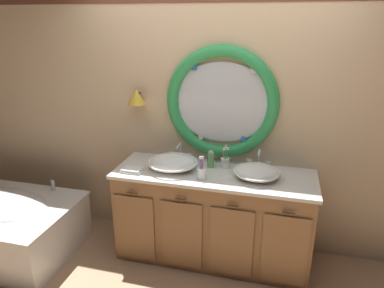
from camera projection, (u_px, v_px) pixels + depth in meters
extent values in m
plane|color=tan|center=(200.00, 270.00, 3.16)|extent=(14.00, 14.00, 0.00)
cube|color=#D6B78E|center=(216.00, 115.00, 3.26)|extent=(6.40, 0.08, 2.60)
ellipsoid|color=silver|center=(222.00, 103.00, 3.16)|extent=(0.92, 0.02, 0.73)
torus|color=green|center=(221.00, 103.00, 3.15)|extent=(1.03, 0.11, 1.03)
cube|color=silver|center=(274.00, 104.00, 3.03)|extent=(0.05, 0.01, 0.05)
cube|color=silver|center=(253.00, 71.00, 2.98)|extent=(0.05, 0.01, 0.05)
cube|color=#2866B7|center=(194.00, 68.00, 3.10)|extent=(0.05, 0.01, 0.05)
cube|color=teal|center=(173.00, 97.00, 3.24)|extent=(0.05, 0.01, 0.05)
cube|color=silver|center=(201.00, 137.00, 3.30)|extent=(0.05, 0.01, 0.05)
cube|color=#2866B7|center=(244.00, 139.00, 3.20)|extent=(0.05, 0.01, 0.05)
cylinder|color=#4C3823|center=(138.00, 94.00, 3.30)|extent=(0.02, 0.09, 0.02)
cone|color=gold|center=(137.00, 97.00, 3.26)|extent=(0.17, 0.17, 0.14)
cube|color=olive|center=(213.00, 216.00, 3.24)|extent=(1.74, 0.59, 0.84)
cube|color=silver|center=(214.00, 174.00, 3.10)|extent=(1.77, 0.63, 0.03)
cube|color=silver|center=(219.00, 169.00, 3.38)|extent=(1.74, 0.02, 0.11)
cube|color=olive|center=(135.00, 228.00, 3.13)|extent=(0.36, 0.02, 0.64)
cylinder|color=#422D1E|center=(132.00, 193.00, 3.00)|extent=(0.10, 0.01, 0.01)
cube|color=olive|center=(181.00, 235.00, 3.03)|extent=(0.36, 0.02, 0.64)
cylinder|color=#422D1E|center=(181.00, 199.00, 2.90)|extent=(0.10, 0.01, 0.01)
cube|color=olive|center=(231.00, 243.00, 2.93)|extent=(0.36, 0.02, 0.64)
cylinder|color=#422D1E|center=(233.00, 206.00, 2.79)|extent=(0.10, 0.01, 0.01)
cube|color=olive|center=(284.00, 251.00, 2.82)|extent=(0.36, 0.02, 0.64)
cylinder|color=#422D1E|center=(289.00, 213.00, 2.69)|extent=(0.10, 0.01, 0.01)
cylinder|color=silver|center=(53.00, 185.00, 3.56)|extent=(0.04, 0.04, 0.11)
ellipsoid|color=white|center=(173.00, 162.00, 3.13)|extent=(0.43, 0.32, 0.14)
torus|color=white|center=(173.00, 162.00, 3.13)|extent=(0.45, 0.45, 0.02)
cylinder|color=silver|center=(173.00, 162.00, 3.13)|extent=(0.03, 0.03, 0.01)
ellipsoid|color=white|center=(257.00, 172.00, 2.96)|extent=(0.38, 0.32, 0.12)
torus|color=white|center=(257.00, 172.00, 2.95)|extent=(0.40, 0.40, 0.02)
cylinder|color=silver|center=(257.00, 172.00, 2.95)|extent=(0.03, 0.03, 0.01)
cylinder|color=silver|center=(181.00, 158.00, 3.38)|extent=(0.05, 0.05, 0.02)
cylinder|color=silver|center=(181.00, 151.00, 3.35)|extent=(0.02, 0.02, 0.14)
sphere|color=silver|center=(180.00, 144.00, 3.33)|extent=(0.03, 0.03, 0.03)
cylinder|color=silver|center=(179.00, 146.00, 3.27)|extent=(0.02, 0.12, 0.02)
cylinder|color=silver|center=(172.00, 155.00, 3.39)|extent=(0.04, 0.04, 0.06)
cylinder|color=silver|center=(189.00, 157.00, 3.35)|extent=(0.04, 0.04, 0.06)
cube|color=silver|center=(172.00, 152.00, 3.38)|extent=(0.05, 0.01, 0.01)
cube|color=silver|center=(189.00, 154.00, 3.34)|extent=(0.05, 0.01, 0.01)
cylinder|color=silver|center=(259.00, 166.00, 3.20)|extent=(0.05, 0.05, 0.02)
cylinder|color=silver|center=(259.00, 158.00, 3.17)|extent=(0.02, 0.02, 0.14)
sphere|color=silver|center=(260.00, 151.00, 3.15)|extent=(0.03, 0.03, 0.03)
cylinder|color=silver|center=(259.00, 153.00, 3.10)|extent=(0.02, 0.12, 0.02)
cylinder|color=silver|center=(249.00, 163.00, 3.21)|extent=(0.04, 0.04, 0.06)
cylinder|color=silver|center=(269.00, 165.00, 3.17)|extent=(0.04, 0.04, 0.06)
cube|color=silver|center=(249.00, 160.00, 3.20)|extent=(0.05, 0.01, 0.01)
cube|color=silver|center=(269.00, 161.00, 3.16)|extent=(0.05, 0.01, 0.01)
cylinder|color=white|center=(202.00, 174.00, 2.95)|extent=(0.08, 0.08, 0.10)
torus|color=white|center=(202.00, 168.00, 2.93)|extent=(0.09, 0.09, 0.01)
cylinder|color=purple|center=(203.00, 168.00, 2.93)|extent=(0.02, 0.01, 0.17)
cube|color=white|center=(203.00, 157.00, 2.90)|extent=(0.01, 0.02, 0.02)
cylinder|color=#E0383D|center=(201.00, 168.00, 2.95)|extent=(0.03, 0.03, 0.17)
cube|color=white|center=(202.00, 157.00, 2.92)|extent=(0.02, 0.02, 0.03)
cylinder|color=blue|center=(200.00, 169.00, 2.92)|extent=(0.03, 0.03, 0.18)
cube|color=white|center=(201.00, 158.00, 2.88)|extent=(0.03, 0.02, 0.03)
cylinder|color=white|center=(225.00, 163.00, 3.17)|extent=(0.08, 0.08, 0.09)
torus|color=white|center=(225.00, 159.00, 3.16)|extent=(0.08, 0.08, 0.01)
cylinder|color=green|center=(228.00, 158.00, 3.16)|extent=(0.03, 0.01, 0.16)
cube|color=white|center=(228.00, 149.00, 3.13)|extent=(0.02, 0.02, 0.02)
cylinder|color=#E0383D|center=(226.00, 157.00, 3.17)|extent=(0.01, 0.01, 0.18)
cube|color=white|center=(226.00, 146.00, 3.13)|extent=(0.02, 0.01, 0.02)
cylinder|color=pink|center=(224.00, 158.00, 3.16)|extent=(0.03, 0.03, 0.15)
cube|color=white|center=(224.00, 149.00, 3.13)|extent=(0.02, 0.03, 0.03)
cylinder|color=green|center=(225.00, 158.00, 3.14)|extent=(0.01, 0.02, 0.17)
cube|color=white|center=(225.00, 149.00, 3.11)|extent=(0.02, 0.01, 0.02)
cylinder|color=#6BAD66|center=(211.00, 160.00, 3.18)|extent=(0.06, 0.06, 0.14)
cylinder|color=silver|center=(211.00, 152.00, 3.15)|extent=(0.04, 0.04, 0.02)
cylinder|color=silver|center=(211.00, 151.00, 3.13)|extent=(0.01, 0.04, 0.01)
cube|color=white|center=(132.00, 171.00, 3.09)|extent=(0.19, 0.12, 0.02)
cube|color=white|center=(132.00, 169.00, 3.09)|extent=(0.17, 0.12, 0.02)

